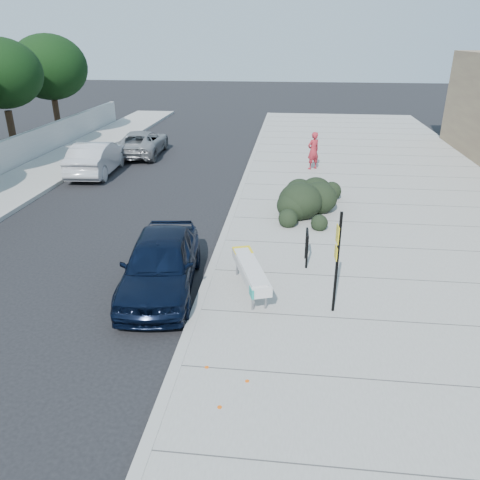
% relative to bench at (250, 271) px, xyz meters
% --- Properties ---
extents(ground, '(120.00, 120.00, 0.00)m').
position_rel_bench_xyz_m(ground, '(-1.15, -1.00, -0.70)').
color(ground, black).
rests_on(ground, ground).
extents(sidewalk_near, '(11.20, 50.00, 0.15)m').
position_rel_bench_xyz_m(sidewalk_near, '(4.45, 4.00, -0.63)').
color(sidewalk_near, gray).
rests_on(sidewalk_near, ground).
extents(curb_near, '(0.22, 50.00, 0.17)m').
position_rel_bench_xyz_m(curb_near, '(-1.15, 4.00, -0.62)').
color(curb_near, '#9E9E99').
rests_on(curb_near, ground).
extents(tree_far_e, '(4.00, 4.00, 5.90)m').
position_rel_bench_xyz_m(tree_far_e, '(-13.65, 13.00, 3.48)').
color(tree_far_e, '#332114').
rests_on(tree_far_e, ground).
extents(tree_far_f, '(4.40, 4.40, 6.07)m').
position_rel_bench_xyz_m(tree_far_f, '(-13.65, 18.00, 3.48)').
color(tree_far_f, '#332114').
rests_on(tree_far_f, ground).
extents(bench, '(1.17, 2.36, 0.70)m').
position_rel_bench_xyz_m(bench, '(0.00, 0.00, 0.00)').
color(bench, gray).
rests_on(bench, sidewalk_near).
extents(bike_rack, '(0.07, 0.65, 0.94)m').
position_rel_bench_xyz_m(bike_rack, '(1.38, 1.69, 0.01)').
color(bike_rack, black).
rests_on(bike_rack, sidewalk_near).
extents(sign_post, '(0.10, 0.28, 2.40)m').
position_rel_bench_xyz_m(sign_post, '(1.94, -0.70, 0.82)').
color(sign_post, black).
rests_on(sign_post, sidewalk_near).
extents(hedge, '(2.25, 3.86, 1.38)m').
position_rel_bench_xyz_m(hedge, '(1.67, 5.95, 0.14)').
color(hedge, black).
rests_on(hedge, sidewalk_near).
extents(sedan_navy, '(2.21, 4.50, 1.48)m').
position_rel_bench_xyz_m(sedan_navy, '(-2.25, 0.09, 0.04)').
color(sedan_navy, black).
rests_on(sedan_navy, ground).
extents(wagon_silver, '(1.88, 4.64, 1.50)m').
position_rel_bench_xyz_m(wagon_silver, '(-8.08, 10.40, 0.05)').
color(wagon_silver, '#BABABF').
rests_on(wagon_silver, ground).
extents(suv_silver, '(2.41, 4.80, 1.30)m').
position_rel_bench_xyz_m(suv_silver, '(-7.15, 14.23, -0.05)').
color(suv_silver, gray).
rests_on(suv_silver, ground).
extents(pedestrian, '(0.75, 0.71, 1.73)m').
position_rel_bench_xyz_m(pedestrian, '(1.85, 11.76, 0.31)').
color(pedestrian, maroon).
rests_on(pedestrian, sidewalk_near).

